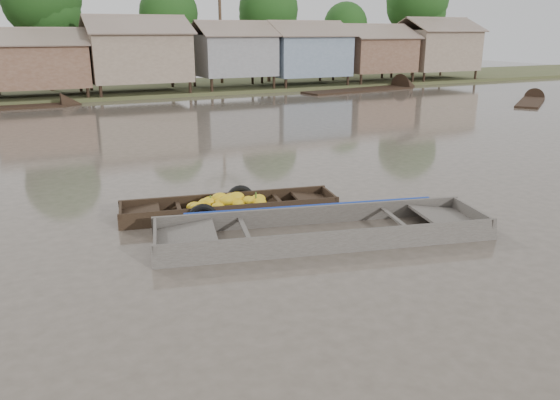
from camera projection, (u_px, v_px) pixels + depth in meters
name	position (u px, v px, depth m)	size (l,w,h in m)	color
ground	(306.00, 241.00, 11.81)	(120.00, 120.00, 0.00)	#4E463B
riverbank	(138.00, 49.00, 39.62)	(120.00, 12.47, 10.22)	#384723
banana_boat	(227.00, 208.00, 13.54)	(5.49, 2.24, 0.77)	black
viewer_boat	(324.00, 235.00, 12.00)	(7.57, 3.53, 0.59)	#3C3933
distant_boats	(260.00, 100.00, 35.94)	(46.08, 14.66, 0.35)	black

